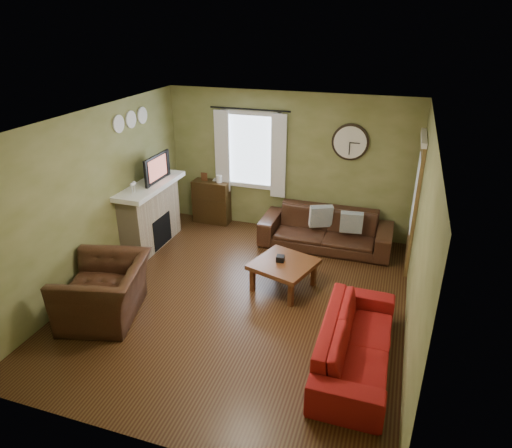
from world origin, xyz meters
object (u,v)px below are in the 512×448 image
(armchair, at_px, (105,291))
(coffee_table, at_px, (283,275))
(sofa_red, at_px, (356,342))
(bookshelf, at_px, (212,202))
(sofa_brown, at_px, (326,229))

(armchair, height_order, coffee_table, armchair)
(sofa_red, relative_size, coffee_table, 2.42)
(bookshelf, relative_size, sofa_brown, 0.37)
(sofa_brown, bearing_deg, armchair, -129.62)
(sofa_red, xyz_separation_m, coffee_table, (-1.23, 1.32, -0.07))
(bookshelf, relative_size, coffee_table, 1.02)
(sofa_brown, relative_size, sofa_red, 1.13)
(sofa_brown, bearing_deg, bookshelf, 171.01)
(bookshelf, distance_m, sofa_red, 4.59)
(sofa_brown, bearing_deg, sofa_red, -73.07)
(bookshelf, height_order, sofa_red, bookshelf)
(bookshelf, height_order, coffee_table, bookshelf)
(sofa_brown, relative_size, armchair, 1.90)
(bookshelf, relative_size, armchair, 0.71)
(armchair, bearing_deg, coffee_table, 109.11)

